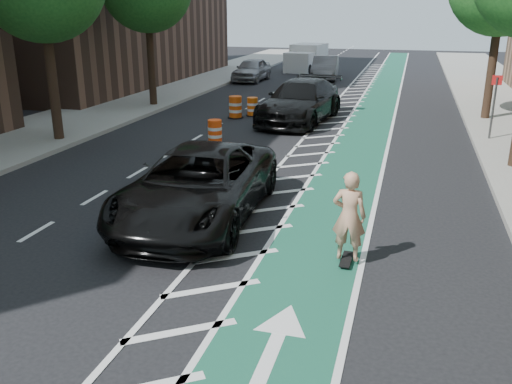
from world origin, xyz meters
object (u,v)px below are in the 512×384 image
(barrel_a, at_px, (215,132))
(skateboarder, at_px, (349,216))
(suv_far, at_px, (300,101))
(suv_near, at_px, (198,185))

(barrel_a, bearing_deg, skateboarder, -55.77)
(skateboarder, relative_size, suv_far, 0.29)
(suv_near, relative_size, barrel_a, 6.75)
(suv_near, height_order, barrel_a, suv_near)
(skateboarder, height_order, suv_near, skateboarder)
(suv_near, height_order, suv_far, suv_far)
(skateboarder, height_order, barrel_a, skateboarder)
(suv_far, bearing_deg, skateboarder, -67.86)
(suv_far, height_order, barrel_a, suv_far)
(suv_near, distance_m, suv_far, 12.14)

